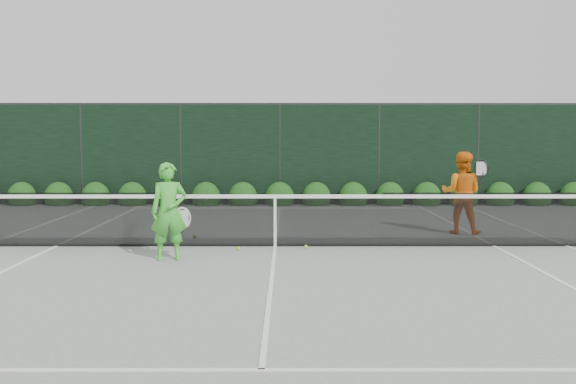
{
  "coord_description": "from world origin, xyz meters",
  "views": [
    {
      "loc": [
        0.23,
        -11.9,
        2.07
      ],
      "look_at": [
        0.24,
        0.3,
        1.0
      ],
      "focal_mm": 40.0,
      "sensor_mm": 36.0,
      "label": 1
    }
  ],
  "objects": [
    {
      "name": "ground",
      "position": [
        0.0,
        0.0,
        0.0
      ],
      "size": [
        80.0,
        80.0,
        0.0
      ],
      "primitive_type": "plane",
      "color": "gray",
      "rests_on": "ground"
    },
    {
      "name": "tennis_net",
      "position": [
        -0.02,
        0.0,
        0.53
      ],
      "size": [
        12.9,
        0.1,
        1.07
      ],
      "color": "black",
      "rests_on": "ground"
    },
    {
      "name": "hedge_row",
      "position": [
        -0.0,
        7.15,
        0.23
      ],
      "size": [
        31.66,
        0.65,
        0.94
      ],
      "color": "black",
      "rests_on": "ground"
    },
    {
      "name": "windscreen_fence",
      "position": [
        0.0,
        -2.71,
        1.51
      ],
      "size": [
        32.0,
        21.07,
        3.06
      ],
      "color": "black",
      "rests_on": "ground"
    },
    {
      "name": "tennis_balls",
      "position": [
        0.3,
        0.1,
        0.03
      ],
      "size": [
        4.68,
        1.42,
        0.07
      ],
      "color": "#B9DC31",
      "rests_on": "ground"
    },
    {
      "name": "court_lines",
      "position": [
        0.0,
        0.0,
        0.01
      ],
      "size": [
        11.03,
        23.83,
        0.01
      ],
      "color": "white",
      "rests_on": "ground"
    },
    {
      "name": "player_man",
      "position": [
        3.92,
        1.58,
        0.87
      ],
      "size": [
        1.03,
        0.92,
        1.74
      ],
      "rotation": [
        0.0,
        0.0,
        2.77
      ],
      "color": "orange",
      "rests_on": "ground"
    },
    {
      "name": "player_woman",
      "position": [
        -1.74,
        -1.3,
        0.81
      ],
      "size": [
        0.68,
        0.52,
        1.63
      ],
      "rotation": [
        0.0,
        0.0,
        0.25
      ],
      "color": "green",
      "rests_on": "ground"
    }
  ]
}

